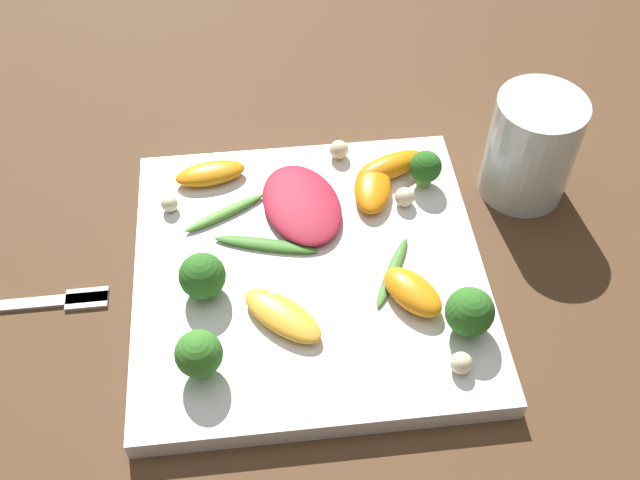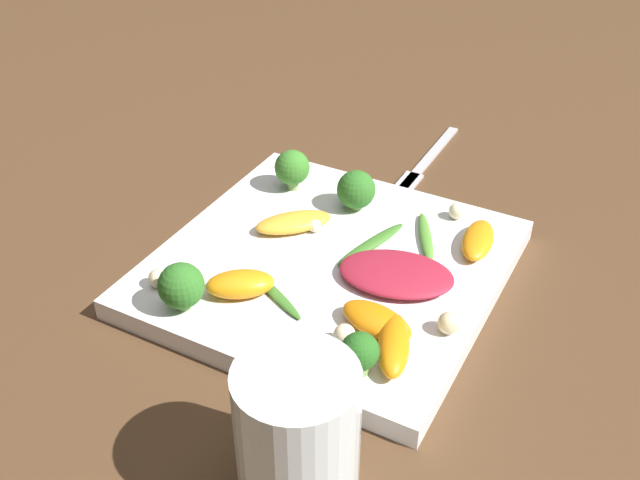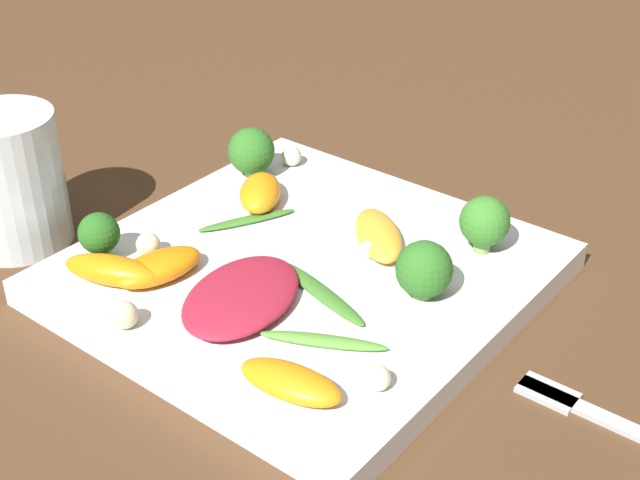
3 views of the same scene
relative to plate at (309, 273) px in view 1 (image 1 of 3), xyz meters
name	(u,v)px [view 1 (image 1 of 3)]	position (x,y,z in m)	size (l,w,h in m)	color
ground_plane	(309,280)	(0.00, 0.00, -0.01)	(2.40, 2.40, 0.00)	#4C331E
plate	(309,273)	(0.00, 0.00, 0.00)	(0.30, 0.30, 0.02)	white
drinking_glass	(531,148)	(-0.09, 0.22, 0.04)	(0.08, 0.08, 0.11)	silver
fork	(33,301)	(0.00, -0.24, -0.01)	(0.02, 0.16, 0.01)	#B2B2B7
radicchio_leaf_0	(305,204)	(-0.07, 0.00, 0.02)	(0.12, 0.09, 0.01)	maroon
orange_segment_0	(283,316)	(0.05, -0.03, 0.02)	(0.08, 0.08, 0.01)	#FCAD33
orange_segment_1	(413,292)	(0.04, 0.08, 0.02)	(0.07, 0.06, 0.02)	orange
orange_segment_2	(372,187)	(-0.08, 0.07, 0.02)	(0.07, 0.05, 0.02)	orange
orange_segment_3	(210,173)	(-0.11, -0.08, 0.02)	(0.04, 0.07, 0.02)	orange
orange_segment_4	(390,166)	(-0.10, 0.09, 0.02)	(0.05, 0.08, 0.02)	orange
broccoli_floret_0	(470,312)	(0.08, 0.12, 0.03)	(0.04, 0.04, 0.04)	#7A9E51
broccoli_floret_1	(199,354)	(0.09, -0.09, 0.03)	(0.04, 0.04, 0.04)	#7A9E51
broccoli_floret_2	(425,168)	(-0.09, 0.12, 0.03)	(0.03, 0.03, 0.04)	#7A9E51
broccoli_floret_3	(202,276)	(0.02, -0.09, 0.03)	(0.04, 0.04, 0.04)	#84AD5B
arugula_sprig_0	(225,213)	(-0.07, -0.07, 0.01)	(0.05, 0.08, 0.01)	#518E33
arugula_sprig_1	(392,272)	(0.02, 0.07, 0.01)	(0.08, 0.05, 0.00)	#3D7528
arugula_sprig_2	(266,244)	(-0.03, -0.04, 0.01)	(0.04, 0.09, 0.01)	#3D7528
macadamia_nut_0	(461,363)	(0.11, 0.11, 0.02)	(0.02, 0.02, 0.02)	beige
macadamia_nut_1	(274,297)	(0.03, -0.03, 0.02)	(0.01, 0.01, 0.01)	beige
macadamia_nut_2	(339,150)	(-0.13, 0.04, 0.02)	(0.02, 0.02, 0.02)	beige
macadamia_nut_3	(169,203)	(-0.08, -0.12, 0.02)	(0.02, 0.02, 0.02)	beige
macadamia_nut_4	(405,197)	(-0.06, 0.09, 0.02)	(0.02, 0.02, 0.02)	beige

